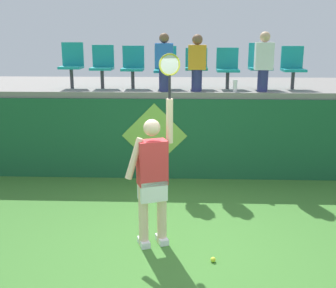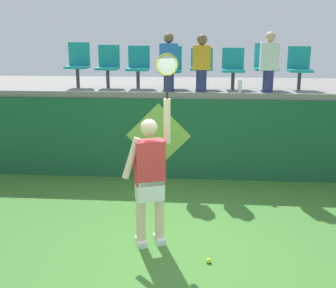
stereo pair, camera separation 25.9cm
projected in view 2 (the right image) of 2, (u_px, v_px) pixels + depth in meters
The scene contains 18 objects.
ground_plane at pixel (175, 250), 5.68m from camera, with size 40.00×40.00×0.00m, color #3D752D.
court_back_wall at pixel (185, 139), 8.35m from camera, with size 11.23×0.20×1.59m, color #195633.
spectator_platform at pixel (188, 86), 9.47m from camera, with size 11.23×2.89×0.12m, color gray.
tennis_player at pixel (150, 176), 5.63m from camera, with size 0.72×0.38×2.56m.
tennis_ball at pixel (209, 261), 5.36m from camera, with size 0.07×0.07×0.07m, color #D1E533.
water_bottle at pixel (240, 86), 8.09m from camera, with size 0.08×0.08×0.23m, color white.
stadium_chair_0 at pixel (78, 62), 8.74m from camera, with size 0.44×0.42×0.91m.
stadium_chair_1 at pixel (108, 64), 8.70m from camera, with size 0.44×0.42×0.86m.
stadium_chair_2 at pixel (138, 65), 8.65m from camera, with size 0.44×0.42×0.84m.
stadium_chair_3 at pixel (171, 66), 8.61m from camera, with size 0.44×0.42×0.84m.
stadium_chair_4 at pixel (202, 66), 8.55m from camera, with size 0.44×0.42×0.80m.
stadium_chair_5 at pixel (233, 67), 8.51m from camera, with size 0.44×0.42×0.81m.
stadium_chair_6 at pixel (266, 64), 8.45m from camera, with size 0.44×0.42×0.90m.
stadium_chair_7 at pixel (299, 66), 8.40m from camera, with size 0.44×0.42×0.84m.
spectator_0 at pixel (269, 61), 8.03m from camera, with size 0.34×0.20×1.12m.
spectator_1 at pixel (202, 62), 8.10m from camera, with size 0.34×0.20×1.07m.
spectator_2 at pixel (169, 61), 8.12m from camera, with size 0.34×0.20×1.09m.
wall_signage_mount at pixel (159, 178), 8.49m from camera, with size 1.27×0.01×1.51m.
Camera 2 is at (0.32, -5.13, 2.81)m, focal length 45.65 mm.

